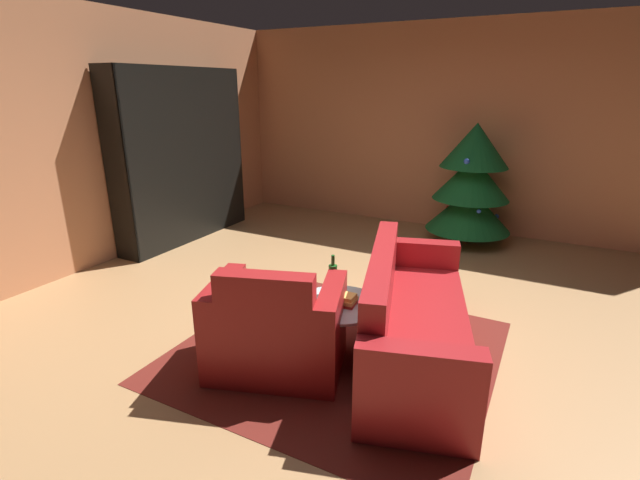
{
  "coord_description": "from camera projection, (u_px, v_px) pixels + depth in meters",
  "views": [
    {
      "loc": [
        1.4,
        -3.18,
        1.95
      ],
      "look_at": [
        -0.22,
        -0.08,
        0.77
      ],
      "focal_mm": 25.79,
      "sensor_mm": 36.0,
      "label": 1
    }
  ],
  "objects": [
    {
      "name": "couch_red",
      "position": [
        411.0,
        322.0,
        3.41
      ],
      "size": [
        1.23,
        2.09,
        0.81
      ],
      "color": "maroon",
      "rests_on": "ground"
    },
    {
      "name": "ground_plane",
      "position": [
        347.0,
        327.0,
        3.9
      ],
      "size": [
        7.98,
        7.98,
        0.0
      ],
      "primitive_type": "plane",
      "color": "#AE8051"
    },
    {
      "name": "wall_back",
      "position": [
        450.0,
        129.0,
        6.28
      ],
      "size": [
        6.37,
        0.06,
        2.77
      ],
      "primitive_type": "cube",
      "color": "tan",
      "rests_on": "ground"
    },
    {
      "name": "bottle_on_table",
      "position": [
        333.0,
        278.0,
        3.47
      ],
      "size": [
        0.06,
        0.06,
        0.31
      ],
      "color": "#1A541E",
      "rests_on": "coffee_table"
    },
    {
      "name": "area_rug",
      "position": [
        336.0,
        351.0,
        3.55
      ],
      "size": [
        2.29,
        2.16,
        0.01
      ],
      "primitive_type": "cube",
      "color": "maroon",
      "rests_on": "ground"
    },
    {
      "name": "wall_left",
      "position": [
        77.0,
        142.0,
        4.85
      ],
      "size": [
        0.06,
        6.77,
        2.77
      ],
      "primitive_type": "cube",
      "color": "tan",
      "rests_on": "ground"
    },
    {
      "name": "coffee_table",
      "position": [
        339.0,
        309.0,
        3.37
      ],
      "size": [
        0.63,
        0.63,
        0.44
      ],
      "color": "black",
      "rests_on": "ground"
    },
    {
      "name": "bookshelf_unit",
      "position": [
        190.0,
        156.0,
        5.99
      ],
      "size": [
        0.37,
        2.03,
        2.17
      ],
      "color": "black",
      "rests_on": "ground"
    },
    {
      "name": "decorated_tree",
      "position": [
        472.0,
        183.0,
        5.76
      ],
      "size": [
        1.06,
        1.06,
        1.53
      ],
      "color": "brown",
      "rests_on": "ground"
    },
    {
      "name": "book_stack_on_table",
      "position": [
        342.0,
        299.0,
        3.33
      ],
      "size": [
        0.23,
        0.17,
        0.08
      ],
      "color": "#B42D25",
      "rests_on": "coffee_table"
    },
    {
      "name": "armchair_red",
      "position": [
        276.0,
        331.0,
        3.24
      ],
      "size": [
        1.09,
        0.93,
        0.84
      ],
      "color": "maroon",
      "rests_on": "ground"
    }
  ]
}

